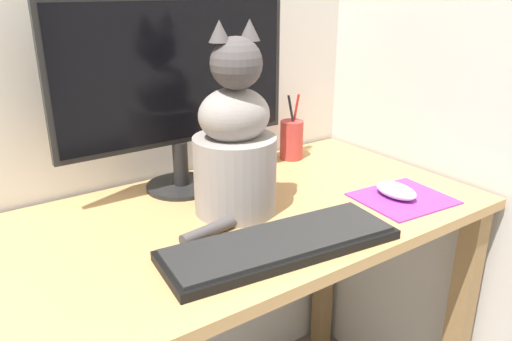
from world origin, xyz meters
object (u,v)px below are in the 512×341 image
object	(u,v)px
keyboard	(280,244)
pen_cup	(292,139)
computer_mouse_right	(396,191)
cat	(235,145)
monitor	(176,83)

from	to	relation	value
keyboard	pen_cup	distance (m)	0.53
computer_mouse_right	cat	size ratio (longest dim) A/B	0.26
pen_cup	computer_mouse_right	bearing A→B (deg)	-86.93
cat	pen_cup	distance (m)	0.39
monitor	computer_mouse_right	size ratio (longest dim) A/B	5.45
computer_mouse_right	cat	distance (m)	0.39
computer_mouse_right	pen_cup	bearing A→B (deg)	93.07
monitor	computer_mouse_right	bearing A→B (deg)	-42.20
monitor	cat	size ratio (longest dim) A/B	1.42
monitor	computer_mouse_right	xyz separation A→B (m)	(0.37, -0.34, -0.24)
monitor	cat	bearing A→B (deg)	-78.83
computer_mouse_right	pen_cup	world-z (taller)	pen_cup
monitor	keyboard	distance (m)	0.45
monitor	keyboard	world-z (taller)	monitor
monitor	pen_cup	bearing A→B (deg)	3.33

